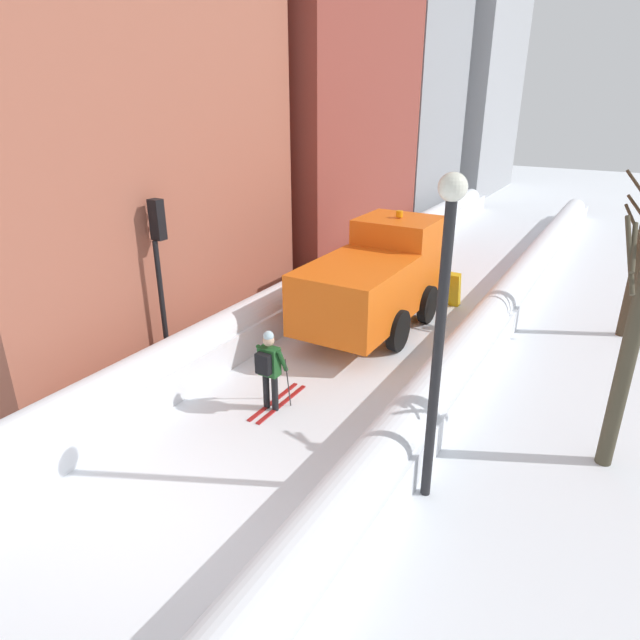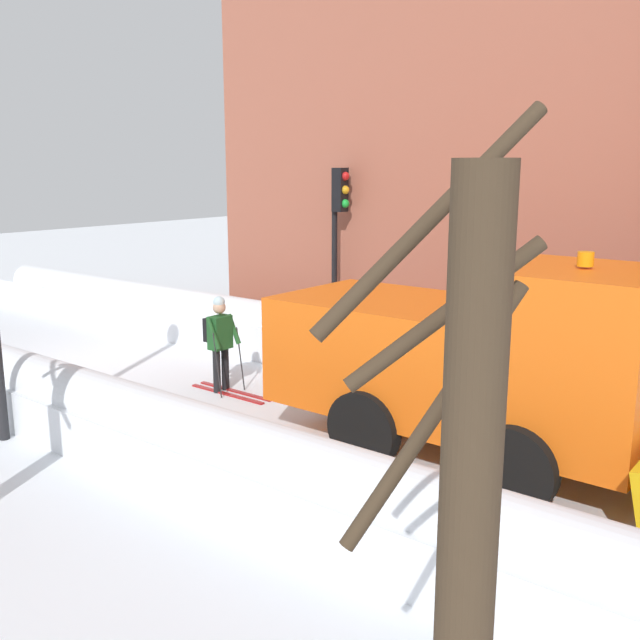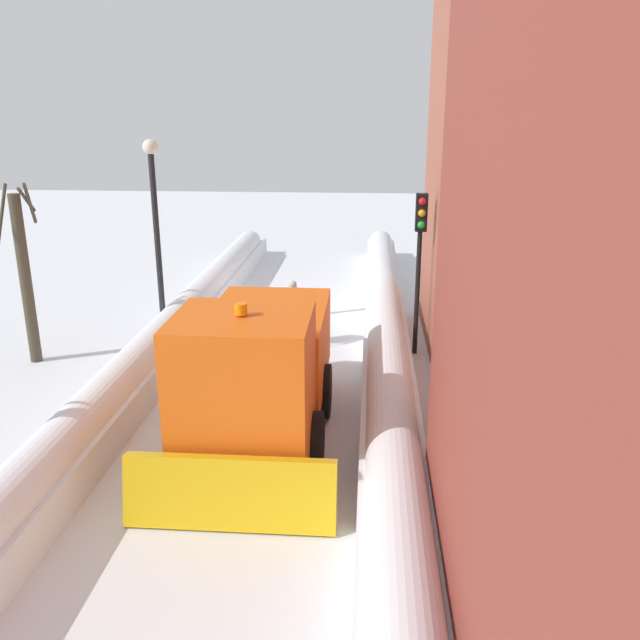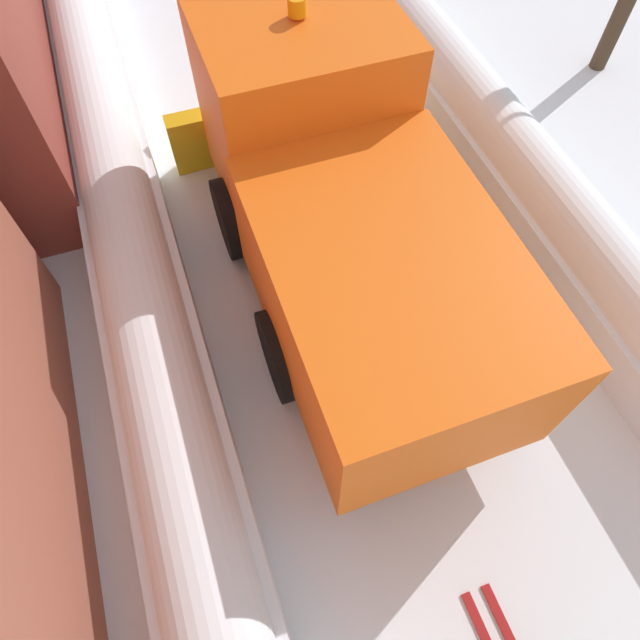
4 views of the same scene
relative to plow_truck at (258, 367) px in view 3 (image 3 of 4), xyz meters
name	(u,v)px [view 3 (image 3 of 4)]	position (x,y,z in m)	size (l,w,h in m)	color
ground_plane	(234,468)	(0.29, 1.11, -1.48)	(80.00, 80.00, 0.00)	white
snowbank_left	(392,445)	(-2.46, 1.11, -0.91)	(1.10, 36.00, 1.22)	white
snowbank_right	(79,436)	(3.03, 1.11, -0.95)	(1.10, 36.00, 1.15)	white
building_brick_near	(607,123)	(-6.92, -3.66, 4.25)	(6.80, 9.77, 11.46)	#9E5642
plow_truck	(258,367)	(0.00, 0.00, 0.00)	(3.20, 5.98, 3.12)	orange
skier	(293,310)	(-0.04, -5.19, -0.48)	(0.62, 1.80, 1.81)	black
traffic_light_pole	(420,243)	(-3.22, -4.83, 1.41)	(0.28, 0.42, 4.10)	black
street_lamp	(155,214)	(3.74, -6.08, 1.86)	(0.40, 0.40, 5.28)	black
bare_tree_near	(25,275)	(6.26, -3.65, 0.72)	(0.93, 1.15, 4.45)	#413B2C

